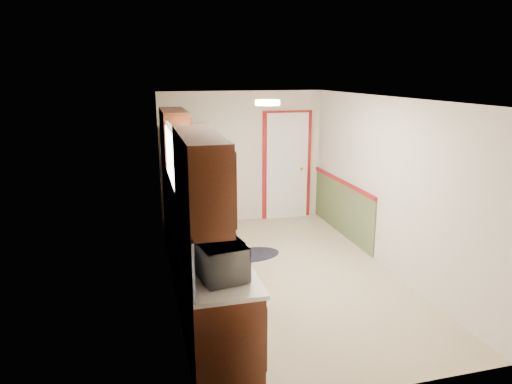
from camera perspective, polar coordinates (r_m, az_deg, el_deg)
room_shell at (r=6.04m, az=3.60°, el=0.20°), size 3.20×5.20×2.52m
kitchen_run at (r=5.63m, az=-7.62°, el=-5.17°), size 0.63×4.00×2.20m
back_wall_trim at (r=8.46m, az=5.32°, el=2.20°), size 1.12×2.30×2.08m
ceiling_fixture at (r=5.58m, az=1.46°, el=11.11°), size 0.30×0.30×0.06m
microwave at (r=4.12m, az=-4.61°, el=-7.79°), size 0.42×0.63×0.40m
refrigerator at (r=7.85m, az=-8.23°, el=1.39°), size 0.83×0.80×1.85m
rug at (r=7.06m, az=-0.51°, el=-7.83°), size 0.94×0.67×0.01m
cooktop at (r=6.69m, az=-8.52°, el=-0.71°), size 0.50×0.60×0.02m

